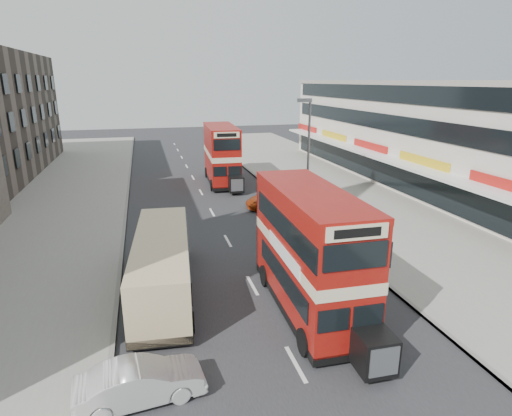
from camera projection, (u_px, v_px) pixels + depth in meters
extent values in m
plane|color=#28282B|center=(319.00, 406.00, 12.65)|extent=(160.00, 160.00, 0.00)
cube|color=#28282B|center=(212.00, 212.00, 31.17)|extent=(12.00, 90.00, 0.01)
cube|color=gray|center=(360.00, 200.00, 34.07)|extent=(12.00, 90.00, 0.15)
cube|color=gray|center=(33.00, 225.00, 28.22)|extent=(12.00, 90.00, 0.15)
cube|color=gray|center=(125.00, 218.00, 29.66)|extent=(0.20, 90.00, 0.16)
cube|color=gray|center=(291.00, 205.00, 32.63)|extent=(0.20, 90.00, 0.16)
cube|color=beige|center=(437.00, 138.00, 36.60)|extent=(8.00, 46.00, 9.00)
cube|color=black|center=(392.00, 174.00, 36.45)|extent=(0.10, 44.00, 2.40)
cube|color=gray|center=(444.00, 83.00, 35.27)|extent=(8.20, 46.20, 0.40)
cube|color=white|center=(385.00, 158.00, 35.84)|extent=(1.80, 44.00, 0.20)
cylinder|color=slate|center=(308.00, 159.00, 29.77)|extent=(0.16, 0.16, 8.00)
cube|color=slate|center=(305.00, 100.00, 28.52)|extent=(1.00, 0.20, 0.25)
cube|color=black|center=(307.00, 301.00, 17.95)|extent=(2.65, 7.94, 0.35)
cube|color=maroon|center=(308.00, 276.00, 17.61)|extent=(2.63, 7.94, 2.17)
cube|color=beige|center=(309.00, 248.00, 17.26)|extent=(2.67, 7.98, 0.44)
cube|color=maroon|center=(310.00, 220.00, 16.91)|extent=(2.63, 7.94, 2.07)
cube|color=maroon|center=(311.00, 193.00, 16.59)|extent=(2.65, 7.96, 0.25)
cube|color=black|center=(374.00, 352.00, 13.71)|extent=(1.21, 1.21, 1.28)
cube|color=black|center=(222.00, 179.00, 40.17)|extent=(3.02, 8.23, 0.35)
cube|color=maroon|center=(222.00, 166.00, 39.82)|extent=(3.00, 8.23, 2.23)
cube|color=beige|center=(221.00, 153.00, 39.46)|extent=(3.05, 8.27, 0.46)
cube|color=maroon|center=(221.00, 140.00, 39.11)|extent=(3.00, 8.23, 2.12)
cube|color=maroon|center=(221.00, 127.00, 38.78)|extent=(3.03, 8.25, 0.25)
cube|color=black|center=(236.00, 184.00, 35.76)|extent=(1.28, 1.28, 1.32)
cube|color=black|center=(164.00, 284.00, 19.36)|extent=(3.06, 9.41, 0.37)
cube|color=#CCB184|center=(162.00, 263.00, 19.05)|extent=(3.04, 9.41, 2.41)
imported|color=silver|center=(140.00, 382.00, 12.70)|extent=(3.95, 1.75, 1.26)
imported|color=#A7102B|center=(307.00, 223.00, 26.49)|extent=(5.29, 2.57, 1.48)
imported|color=#C34613|center=(276.00, 201.00, 31.87)|extent=(4.76, 2.69, 1.26)
imported|color=gray|center=(339.00, 215.00, 27.51)|extent=(0.70, 0.68, 1.59)
imported|color=gray|center=(268.00, 199.00, 33.24)|extent=(0.54, 1.54, 0.81)
imported|color=black|center=(268.00, 188.00, 33.00)|extent=(0.65, 0.43, 1.78)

